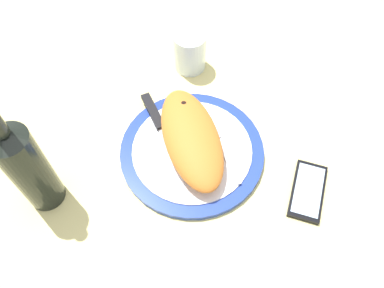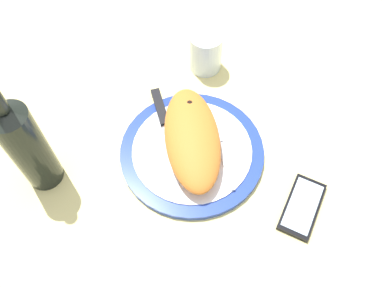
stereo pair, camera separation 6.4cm
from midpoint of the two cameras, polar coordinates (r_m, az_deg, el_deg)
The scene contains 8 objects.
ground_plane at distance 84.82cm, azimuth 2.15°, elevation -1.96°, with size 150.00×150.00×3.00cm, color #E5D684.
plate at distance 82.86cm, azimuth 2.20°, elevation -1.18°, with size 30.61×30.61×1.62cm.
calzone at distance 80.19cm, azimuth 2.08°, elevation 0.78°, with size 27.23×15.26×5.76cm.
fork at distance 82.14cm, azimuth 6.48°, elevation -1.13°, with size 15.49×5.47×0.40cm.
knife at distance 85.77cm, azimuth -2.06°, elevation 3.51°, with size 23.96×9.21×1.20cm.
smartphone at distance 81.21cm, azimuth 18.04°, elevation -8.86°, with size 14.26×10.97×1.16cm.
water_glass at distance 95.77cm, azimuth 3.96°, elevation 12.91°, with size 7.68×7.68×9.77cm.
wine_bottle at distance 75.40cm, azimuth -20.97°, elevation -0.27°, with size 7.07×7.07×29.91cm.
Camera 2 is at (-42.54, -1.32, 71.93)cm, focal length 36.39 mm.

